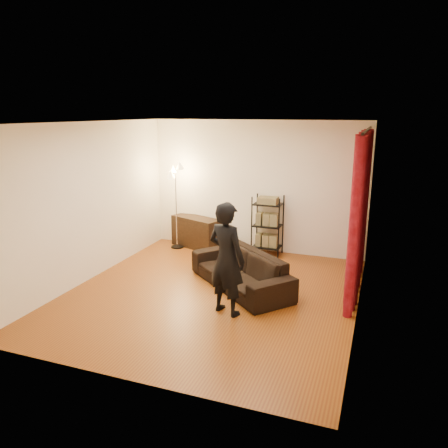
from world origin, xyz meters
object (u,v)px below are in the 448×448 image
at_px(floor_lamp, 176,207).
at_px(storage_boxes, 229,244).
at_px(person, 227,259).
at_px(media_cabinet, 196,232).
at_px(wire_shelf, 267,226).
at_px(sofa, 240,270).

bearing_deg(floor_lamp, storage_boxes, 6.55).
relative_size(person, floor_lamp, 0.93).
distance_m(media_cabinet, wire_shelf, 1.59).
bearing_deg(media_cabinet, storage_boxes, 17.20).
bearing_deg(media_cabinet, person, -37.74).
bearing_deg(storage_boxes, media_cabinet, 176.33).
xyz_separation_m(sofa, person, (0.11, -0.98, 0.52)).
relative_size(storage_boxes, floor_lamp, 0.21).
height_order(media_cabinet, wire_shelf, wire_shelf).
height_order(sofa, person, person).
distance_m(person, floor_lamp, 3.33).
relative_size(sofa, person, 1.25).
relative_size(sofa, media_cabinet, 1.84).
height_order(wire_shelf, floor_lamp, floor_lamp).
xyz_separation_m(sofa, floor_lamp, (-1.97, 1.62, 0.59)).
bearing_deg(storage_boxes, sofa, -64.95).
xyz_separation_m(media_cabinet, floor_lamp, (-0.38, -0.18, 0.57)).
distance_m(media_cabinet, floor_lamp, 0.70).
bearing_deg(storage_boxes, floor_lamp, -173.45).
distance_m(storage_boxes, floor_lamp, 1.37).
height_order(person, wire_shelf, person).
bearing_deg(floor_lamp, wire_shelf, 6.44).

